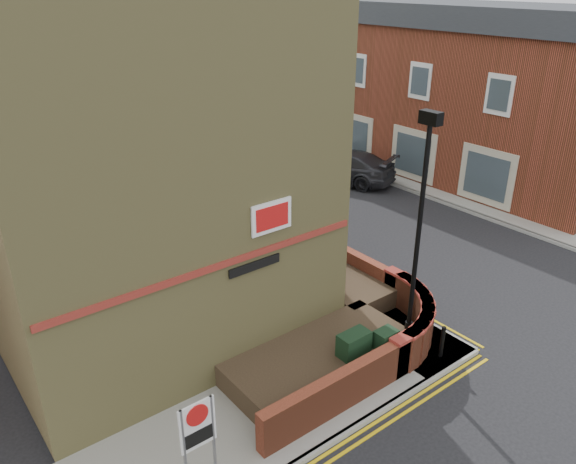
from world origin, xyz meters
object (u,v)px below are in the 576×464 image
at_px(utility_cabinet_large, 353,354).
at_px(silver_car_near, 256,182).
at_px(lamppost, 418,238).
at_px(zone_sign, 198,433).

bearing_deg(utility_cabinet_large, silver_car_near, 65.68).
relative_size(lamppost, silver_car_near, 1.49).
bearing_deg(silver_car_near, zone_sign, -122.41).
relative_size(zone_sign, silver_car_near, 0.52).
bearing_deg(lamppost, zone_sign, -173.93).
distance_m(lamppost, zone_sign, 6.85).
relative_size(lamppost, utility_cabinet_large, 5.25).
xyz_separation_m(lamppost, utility_cabinet_large, (-1.90, 0.10, -2.62)).
relative_size(utility_cabinet_large, silver_car_near, 0.28).
bearing_deg(utility_cabinet_large, zone_sign, -170.31).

